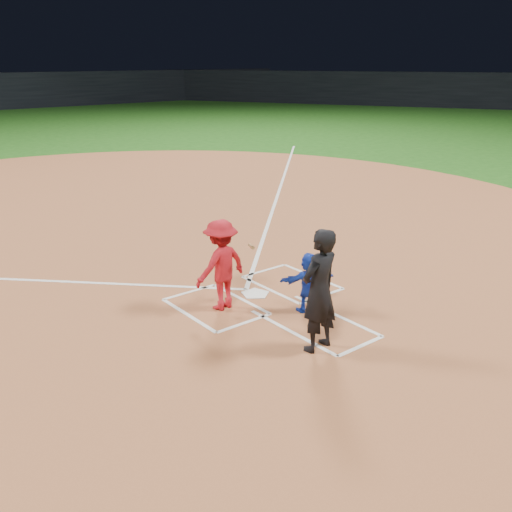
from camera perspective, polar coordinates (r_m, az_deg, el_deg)
ground at (r=11.49m, az=-0.08°, el=-3.88°), size 120.00×120.00×0.00m
home_plate_dirt at (r=16.35m, az=-13.31°, el=2.72°), size 28.00×28.00×0.01m
stadium_wall_right at (r=58.39m, az=18.48°, el=15.48°), size 31.04×52.56×3.20m
home_plate at (r=11.49m, az=-0.08°, el=-3.79°), size 0.60×0.60×0.02m
catcher at (r=10.60m, az=5.31°, el=-2.63°), size 1.11×0.71×1.14m
umpire at (r=9.08m, az=6.34°, el=-3.46°), size 0.80×0.57×2.04m
chalk_markings at (r=15.73m, az=-12.17°, el=2.19°), size 28.35×17.32×0.01m
batter_at_plate at (r=10.60m, az=-3.51°, el=-0.88°), size 1.45×0.90×1.73m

